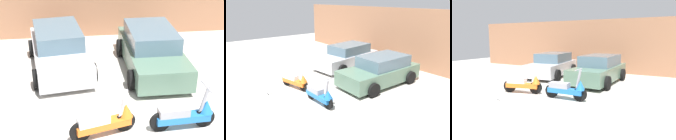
% 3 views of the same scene
% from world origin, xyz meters
% --- Properties ---
extents(scooter_front_left, '(1.56, 0.72, 1.11)m').
position_xyz_m(scooter_front_left, '(-0.67, 0.93, 0.39)').
color(scooter_front_left, black).
rests_on(scooter_front_left, ground_plane).
extents(scooter_front_right, '(1.59, 0.57, 1.11)m').
position_xyz_m(scooter_front_right, '(1.22, 0.97, 0.39)').
color(scooter_front_right, black).
rests_on(scooter_front_right, ground_plane).
extents(car_rear_left, '(2.24, 4.01, 1.30)m').
position_xyz_m(car_rear_left, '(-1.78, 4.73, 0.62)').
color(car_rear_left, '#B7B7BC').
rests_on(car_rear_left, ground_plane).
extents(car_rear_center, '(1.88, 3.88, 1.32)m').
position_xyz_m(car_rear_center, '(1.14, 4.27, 0.63)').
color(car_rear_center, '#51705B').
rests_on(car_rear_center, ground_plane).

